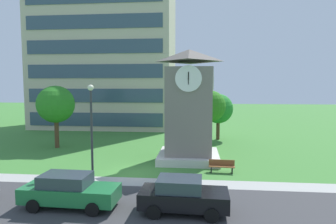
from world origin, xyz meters
name	(u,v)px	position (x,y,z in m)	size (l,w,h in m)	color
ground_plane	(135,174)	(0.00, 0.00, 0.00)	(160.00, 160.00, 0.00)	#3D7A33
street_asphalt	(109,211)	(0.00, -6.07, 0.00)	(120.00, 7.20, 0.01)	#38383A
kerb_strip	(130,182)	(0.00, -1.67, 0.00)	(120.00, 1.60, 0.01)	#9E9E99
office_building	(106,52)	(-9.27, 23.59, 11.20)	(19.86, 11.17, 22.40)	beige
clock_tower	(189,112)	(3.61, 4.12, 3.96)	(4.86, 4.86, 8.98)	slate
park_bench	(222,166)	(6.01, 0.90, 0.46)	(1.83, 0.59, 0.88)	brown
street_lamp	(91,124)	(-2.08, -2.57, 3.80)	(0.36, 0.36, 6.16)	#333338
tree_streetside	(210,106)	(5.56, 9.32, 4.08)	(3.05, 3.05, 5.63)	#513823
tree_by_building	(56,105)	(-9.48, 7.71, 4.27)	(3.63, 3.63, 6.11)	#513823
tree_near_tower	(218,109)	(6.67, 13.70, 3.49)	(3.33, 3.33, 5.18)	#513823
parked_car_green	(69,190)	(-2.11, -5.77, 0.86)	(4.85, 2.07, 1.69)	#1E6B38
parked_car_black	(183,195)	(3.59, -5.85, 0.86)	(4.29, 2.11, 1.69)	black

